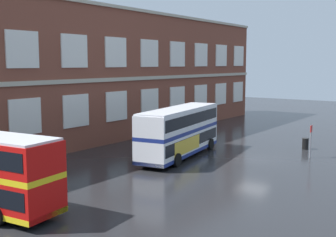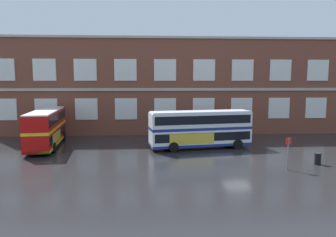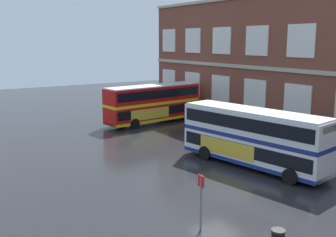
% 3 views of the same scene
% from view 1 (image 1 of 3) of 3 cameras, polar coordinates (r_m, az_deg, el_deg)
% --- Properties ---
extents(ground_plane, '(120.00, 120.00, 0.00)m').
position_cam_1_polar(ground_plane, '(36.69, 8.24, -4.93)').
color(ground_plane, '#232326').
extents(brick_terminal_building, '(57.43, 8.19, 13.16)m').
position_cam_1_polar(brick_terminal_building, '(44.86, -10.66, 5.51)').
color(brick_terminal_building, brown).
rests_on(brick_terminal_building, ground).
extents(double_decker_middle, '(11.27, 4.37, 4.07)m').
position_cam_1_polar(double_decker_middle, '(35.72, 1.54, -1.68)').
color(double_decker_middle, silver).
rests_on(double_decker_middle, ground).
extents(bus_stand_flag, '(0.44, 0.10, 2.70)m').
position_cam_1_polar(bus_stand_flag, '(37.24, 18.22, -2.48)').
color(bus_stand_flag, slate).
rests_on(bus_stand_flag, ground).
extents(station_litter_bin, '(0.60, 0.60, 1.03)m').
position_cam_1_polar(station_litter_bin, '(41.05, 17.58, -3.16)').
color(station_litter_bin, black).
rests_on(station_litter_bin, ground).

